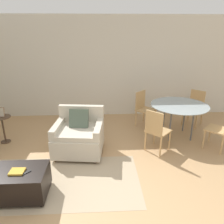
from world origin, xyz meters
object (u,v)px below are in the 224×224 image
object	(u,v)px
picture_frame	(0,112)
dining_table	(179,108)
armchair	(79,136)
dining_chair_far_left	(143,106)
book_stack	(17,172)
dining_chair_near_right	(223,127)
dining_chair_far_right	(195,105)
tv_remote_primary	(26,173)
side_table	(3,125)
dining_chair_near_left	(156,128)
ottoman	(21,182)

from	to	relation	value
picture_frame	dining_table	xyz separation A→B (m)	(3.92, 0.10, -0.01)
armchair	dining_table	bearing A→B (deg)	15.00
armchair	dining_chair_far_left	xyz separation A→B (m)	(1.54, 1.28, 0.16)
picture_frame	book_stack	bearing A→B (deg)	-62.40
book_stack	dining_chair_near_right	size ratio (longest dim) A/B	0.23
dining_chair_far_left	book_stack	bearing A→B (deg)	-131.97
armchair	dining_chair_far_right	distance (m)	3.18
tv_remote_primary	dining_table	xyz separation A→B (m)	(2.86, 1.91, 0.26)
side_table	picture_frame	xyz separation A→B (m)	(0.00, -0.00, 0.29)
tv_remote_primary	book_stack	bearing A→B (deg)	170.02
side_table	picture_frame	size ratio (longest dim) A/B	2.89
side_table	armchair	bearing A→B (deg)	-16.15
dining_chair_near_left	tv_remote_primary	bearing A→B (deg)	-150.58
side_table	dining_chair_far_right	size ratio (longest dim) A/B	0.67
armchair	picture_frame	size ratio (longest dim) A/B	4.90
ottoman	tv_remote_primary	size ratio (longest dim) A/B	5.73
dining_chair_near_left	picture_frame	bearing A→B (deg)	169.91
ottoman	picture_frame	bearing A→B (deg)	118.39
armchair	picture_frame	xyz separation A→B (m)	(-1.70, 0.49, 0.35)
picture_frame	dining_table	bearing A→B (deg)	1.53
book_stack	picture_frame	size ratio (longest dim) A/B	0.99
book_stack	ottoman	bearing A→B (deg)	67.95
armchair	tv_remote_primary	world-z (taller)	armchair
tv_remote_primary	side_table	world-z (taller)	side_table
armchair	side_table	world-z (taller)	armchair
dining_chair_far_left	ottoman	bearing A→B (deg)	-132.17
armchair	dining_chair_far_right	xyz separation A→B (m)	(2.90, 1.28, 0.16)
book_stack	tv_remote_primary	bearing A→B (deg)	-9.98
dining_table	dining_chair_near_left	distance (m)	0.98
armchair	dining_table	size ratio (longest dim) A/B	0.80
book_stack	side_table	xyz separation A→B (m)	(-0.93, 1.78, -0.03)
picture_frame	dining_chair_far_right	world-z (taller)	dining_chair_far_right
book_stack	picture_frame	xyz separation A→B (m)	(-0.93, 1.78, 0.26)
armchair	dining_chair_far_left	distance (m)	2.01
dining_chair_near_right	dining_chair_far_right	distance (m)	1.36
tv_remote_primary	dining_chair_far_left	size ratio (longest dim) A/B	0.15
side_table	dining_chair_near_left	xyz separation A→B (m)	(3.24, -0.58, 0.10)
armchair	dining_chair_far_left	world-z (taller)	dining_chair_far_left
dining_chair_near_left	ottoman	bearing A→B (deg)	-152.95
ottoman	picture_frame	world-z (taller)	picture_frame
ottoman	dining_chair_far_left	world-z (taller)	dining_chair_far_left
side_table	picture_frame	bearing A→B (deg)	-90.00
ottoman	side_table	bearing A→B (deg)	118.39
tv_remote_primary	picture_frame	bearing A→B (deg)	120.49
dining_chair_near_left	armchair	bearing A→B (deg)	176.84
dining_table	dining_chair_near_left	size ratio (longest dim) A/B	1.43
book_stack	dining_chair_near_left	xyz separation A→B (m)	(2.31, 1.21, 0.06)
ottoman	dining_chair_far_right	bearing A→B (deg)	34.72
picture_frame	dining_table	world-z (taller)	picture_frame
ottoman	dining_chair_far_left	xyz separation A→B (m)	(2.30, 2.53, 0.28)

